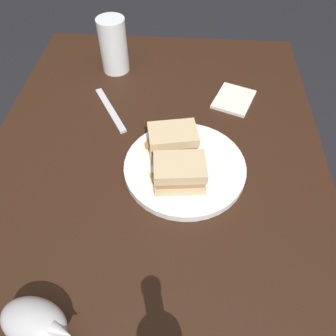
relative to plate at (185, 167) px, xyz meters
name	(u,v)px	position (x,y,z in m)	size (l,w,h in m)	color
ground_plane	(159,305)	(0.05, -0.07, -0.79)	(6.00, 6.00, 0.00)	black
dining_table	(156,263)	(0.05, -0.07, -0.40)	(1.19, 0.76, 0.78)	black
plate	(185,167)	(0.00, 0.00, 0.00)	(0.26, 0.26, 0.02)	white
sandwich_half_left	(173,140)	(-0.04, -0.03, 0.04)	(0.09, 0.11, 0.06)	#CCB284
sandwich_half_right	(179,175)	(0.05, -0.01, 0.04)	(0.08, 0.11, 0.06)	#CCB284
potato_wedge_front	(170,173)	(0.03, -0.03, 0.02)	(0.05, 0.02, 0.02)	#AD702D
potato_wedge_middle	(169,156)	(-0.02, -0.03, 0.02)	(0.05, 0.02, 0.02)	gold
potato_wedge_back	(157,147)	(-0.04, -0.06, 0.02)	(0.05, 0.02, 0.02)	#AD702D
potato_wedge_left_edge	(170,158)	(-0.01, -0.03, 0.02)	(0.04, 0.02, 0.02)	#AD702D
potato_wedge_right_edge	(159,182)	(0.06, -0.05, 0.02)	(0.04, 0.02, 0.02)	#B77F33
pint_glass	(114,49)	(-0.36, -0.21, 0.06)	(0.08, 0.08, 0.15)	white
gravy_boat	(35,322)	(0.34, -0.21, 0.03)	(0.09, 0.12, 0.07)	#B7B7BC
napkin	(234,99)	(-0.24, 0.12, 0.00)	(0.11, 0.09, 0.01)	silver
fork	(110,110)	(-0.18, -0.20, 0.00)	(0.18, 0.02, 0.01)	silver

